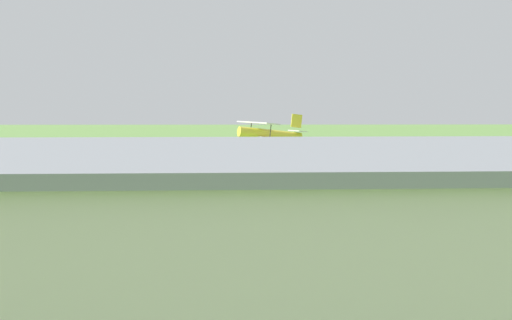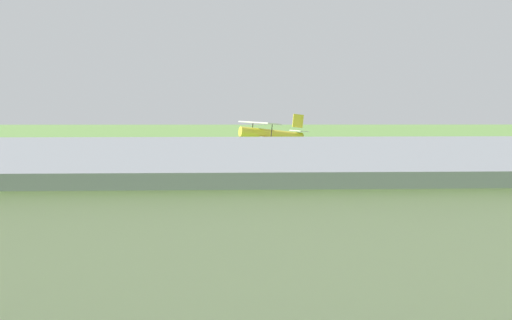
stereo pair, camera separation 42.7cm
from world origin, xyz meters
TOP-DOWN VIEW (x-y plane):
  - ground_plane at (0.00, 0.00)m, footprint 400.00×400.00m
  - hangar at (5.82, 41.64)m, footprint 33.45×16.85m
  - biplane at (1.78, -2.29)m, footprint 7.49×7.90m
  - truck_box_grey at (-8.84, 25.51)m, footprint 2.61×6.42m
  - person_near_hangar_door at (13.03, 24.61)m, footprint 0.47×0.47m
  - person_at_fence_line at (-0.21, 24.46)m, footprint 0.48×0.48m

SIDE VIEW (x-z plane):
  - ground_plane at x=0.00m, z-range 0.00..0.00m
  - person_near_hangar_door at x=13.03m, z-range 0.00..1.66m
  - person_at_fence_line at x=-0.21m, z-range 0.00..1.78m
  - truck_box_grey at x=-8.84m, z-range 0.15..3.00m
  - hangar at x=5.82m, z-range 0.01..5.95m
  - biplane at x=1.78m, z-range 2.76..6.43m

